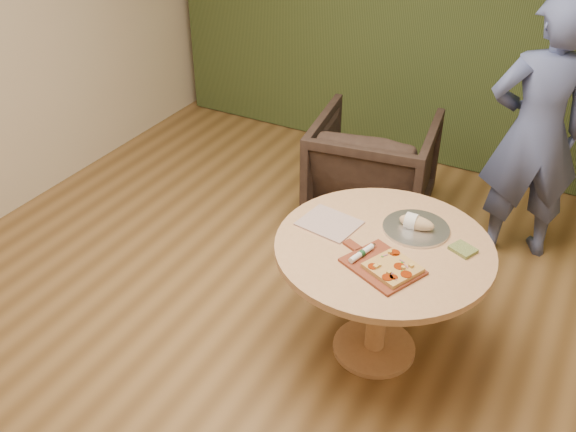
# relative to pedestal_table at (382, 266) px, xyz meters

# --- Properties ---
(room_shell) EXTENTS (5.04, 6.04, 2.84)m
(room_shell) POSITION_rel_pedestal_table_xyz_m (-0.52, -0.49, 0.79)
(room_shell) COLOR olive
(room_shell) RESTS_ON ground
(pedestal_table) EXTENTS (1.14, 1.14, 0.75)m
(pedestal_table) POSITION_rel_pedestal_table_xyz_m (0.00, 0.00, 0.00)
(pedestal_table) COLOR tan
(pedestal_table) RESTS_ON ground
(pizza_paddle) EXTENTS (0.47, 0.40, 0.01)m
(pizza_paddle) POSITION_rel_pedestal_table_xyz_m (0.05, -0.18, 0.15)
(pizza_paddle) COLOR brown
(pizza_paddle) RESTS_ON pedestal_table
(flatbread_pizza) EXTENTS (0.29, 0.29, 0.04)m
(flatbread_pizza) POSITION_rel_pedestal_table_xyz_m (0.12, -0.20, 0.17)
(flatbread_pizza) COLOR tan
(flatbread_pizza) RESTS_ON pizza_paddle
(cutlery_roll) EXTENTS (0.07, 0.20, 0.03)m
(cutlery_roll) POSITION_rel_pedestal_table_xyz_m (-0.06, -0.16, 0.17)
(cutlery_roll) COLOR white
(cutlery_roll) RESTS_ON pizza_paddle
(newspaper) EXTENTS (0.33, 0.29, 0.01)m
(newspaper) POSITION_rel_pedestal_table_xyz_m (-0.33, 0.03, 0.15)
(newspaper) COLOR silver
(newspaper) RESTS_ON pedestal_table
(serving_tray) EXTENTS (0.36, 0.36, 0.02)m
(serving_tray) POSITION_rel_pedestal_table_xyz_m (0.10, 0.21, 0.15)
(serving_tray) COLOR silver
(serving_tray) RESTS_ON pedestal_table
(bread_roll) EXTENTS (0.19, 0.09, 0.09)m
(bread_roll) POSITION_rel_pedestal_table_xyz_m (0.09, 0.21, 0.18)
(bread_roll) COLOR tan
(bread_roll) RESTS_ON serving_tray
(green_packet) EXTENTS (0.15, 0.14, 0.02)m
(green_packet) POSITION_rel_pedestal_table_xyz_m (0.37, 0.14, 0.15)
(green_packet) COLOR #52622C
(green_packet) RESTS_ON pedestal_table
(armchair) EXTENTS (0.96, 0.91, 0.87)m
(armchair) POSITION_rel_pedestal_table_xyz_m (-0.58, 1.33, -0.17)
(armchair) COLOR black
(armchair) RESTS_ON ground
(person_standing) EXTENTS (0.78, 0.68, 1.80)m
(person_standing) POSITION_rel_pedestal_table_xyz_m (0.47, 1.39, 0.29)
(person_standing) COLOR #49558A
(person_standing) RESTS_ON ground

